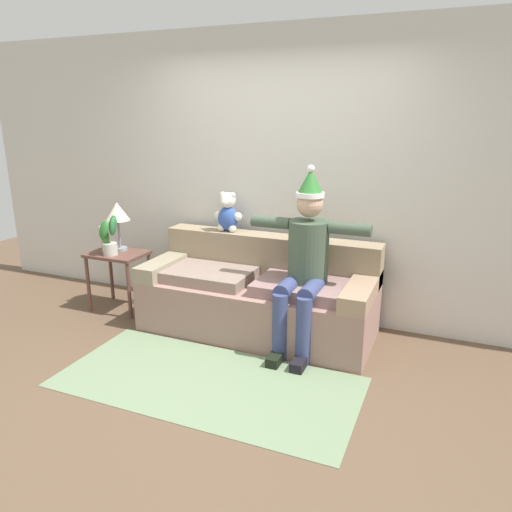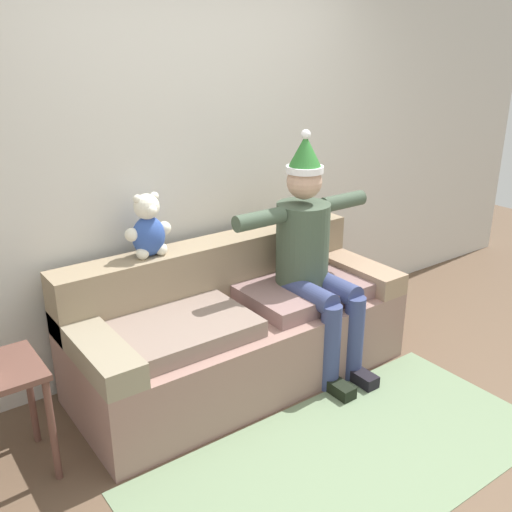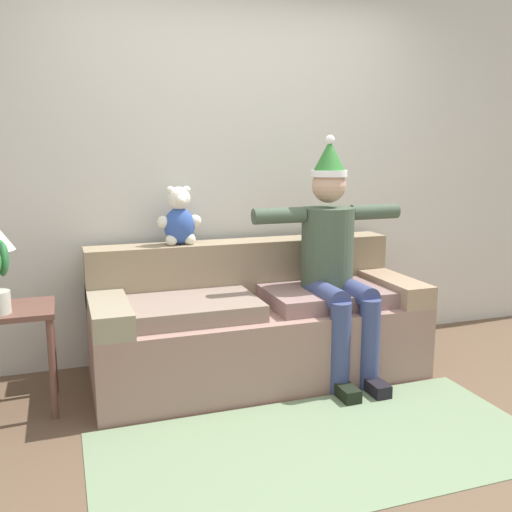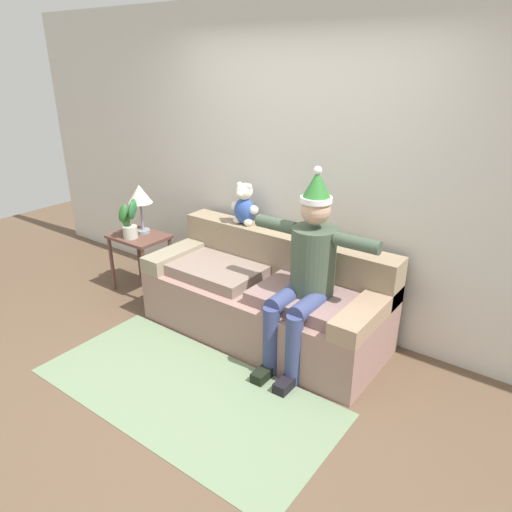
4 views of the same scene
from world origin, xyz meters
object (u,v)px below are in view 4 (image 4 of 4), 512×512
at_px(person_seated, 306,269).
at_px(candle_tall, 125,217).
at_px(side_table, 140,245).
at_px(table_lamp, 140,196).
at_px(couch, 266,297).
at_px(teddy_bear, 244,206).
at_px(potted_plant, 129,219).

relative_size(person_seated, candle_tall, 5.92).
relative_size(side_table, table_lamp, 1.22).
bearing_deg(table_lamp, couch, 0.23).
height_order(side_table, candle_tall, candle_tall).
height_order(teddy_bear, side_table, teddy_bear).
bearing_deg(side_table, couch, 3.38).
relative_size(person_seated, potted_plant, 3.87).
relative_size(table_lamp, potted_plant, 1.24).
bearing_deg(candle_tall, teddy_bear, 16.81).
bearing_deg(table_lamp, teddy_bear, 13.74).
height_order(person_seated, teddy_bear, person_seated).
distance_m(side_table, table_lamp, 0.49).
height_order(side_table, potted_plant, potted_plant).
bearing_deg(table_lamp, candle_tall, -141.99).
xyz_separation_m(table_lamp, candle_tall, (-0.13, -0.10, -0.21)).
bearing_deg(table_lamp, side_table, -73.54).
height_order(table_lamp, potted_plant, table_lamp).
relative_size(couch, table_lamp, 4.25).
bearing_deg(couch, table_lamp, -179.77).
relative_size(couch, potted_plant, 5.25).
bearing_deg(teddy_bear, person_seated, -24.99).
height_order(person_seated, potted_plant, person_seated).
height_order(person_seated, side_table, person_seated).
height_order(teddy_bear, candle_tall, teddy_bear).
bearing_deg(table_lamp, person_seated, -4.46).
bearing_deg(candle_tall, person_seated, -1.43).
xyz_separation_m(couch, potted_plant, (-1.51, -0.18, 0.45)).
xyz_separation_m(teddy_bear, side_table, (-1.07, -0.35, -0.52)).
relative_size(couch, person_seated, 1.36).
xyz_separation_m(couch, table_lamp, (-1.53, -0.01, 0.64)).
relative_size(table_lamp, candle_tall, 1.89).
distance_m(couch, person_seated, 0.67).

